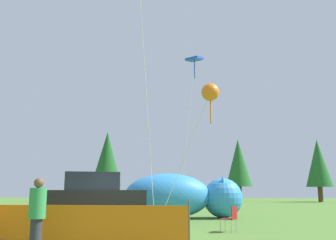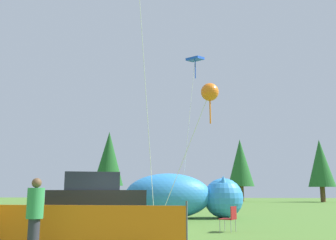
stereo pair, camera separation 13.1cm
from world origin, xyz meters
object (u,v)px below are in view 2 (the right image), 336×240
(inflatable_cat, at_px, (182,198))
(spectator_in_white_shirt, at_px, (35,213))
(folding_chair, at_px, (230,217))
(kite_blue_box, at_px, (195,62))
(kite_orange_flower, at_px, (210,93))
(parked_car, at_px, (95,200))

(inflatable_cat, xyz_separation_m, spectator_in_white_shirt, (-2.98, -12.11, -0.12))
(folding_chair, xyz_separation_m, inflatable_cat, (-2.13, 6.43, 0.57))
(spectator_in_white_shirt, height_order, kite_blue_box, kite_blue_box)
(folding_chair, relative_size, inflatable_cat, 0.14)
(kite_orange_flower, bearing_deg, folding_chair, -11.57)
(folding_chair, relative_size, spectator_in_white_shirt, 0.51)
(spectator_in_white_shirt, distance_m, kite_orange_flower, 8.54)
(kite_blue_box, bearing_deg, parked_car, -124.54)
(folding_chair, distance_m, spectator_in_white_shirt, 7.64)
(parked_car, height_order, kite_blue_box, kite_blue_box)
(folding_chair, relative_size, kite_orange_flower, 0.16)
(kite_blue_box, height_order, kite_orange_flower, kite_blue_box)
(folding_chair, height_order, kite_blue_box, kite_blue_box)
(spectator_in_white_shirt, height_order, kite_orange_flower, kite_orange_flower)
(parked_car, bearing_deg, kite_blue_box, 37.22)
(spectator_in_white_shirt, xyz_separation_m, kite_orange_flower, (4.43, 5.81, 4.42))
(parked_car, height_order, inflatable_cat, inflatable_cat)
(parked_car, bearing_deg, folding_chair, -36.89)
(inflatable_cat, height_order, kite_blue_box, kite_blue_box)
(kite_blue_box, bearing_deg, inflatable_cat, -111.94)
(inflatable_cat, xyz_separation_m, kite_blue_box, (0.79, 1.96, 8.51))
(folding_chair, relative_size, kite_blue_box, 0.09)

